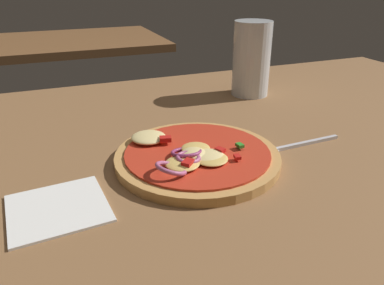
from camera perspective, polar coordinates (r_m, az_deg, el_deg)
dining_table at (r=0.52m, az=7.62°, el=-4.38°), size 1.31×0.93×0.03m
pizza at (r=0.51m, az=0.55°, el=-2.06°), size 0.22×0.22×0.03m
fork at (r=0.57m, az=14.55°, el=-0.63°), size 0.17×0.02×0.01m
beer_glass at (r=0.79m, az=9.01°, el=12.08°), size 0.08×0.08×0.15m
napkin at (r=0.44m, az=-19.72°, el=-9.39°), size 0.11×0.11×0.00m
background_table at (r=1.53m, az=-19.08°, el=14.11°), size 0.73×0.49×0.03m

